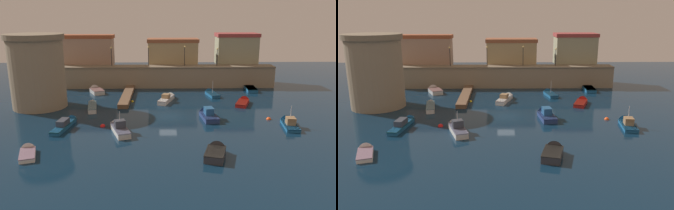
% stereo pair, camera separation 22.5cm
% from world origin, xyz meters
% --- Properties ---
extents(ground_plane, '(107.75, 107.75, 0.00)m').
position_xyz_m(ground_plane, '(0.00, 0.00, 0.00)').
color(ground_plane, '#0C2338').
extents(quay_wall, '(42.40, 3.54, 4.21)m').
position_xyz_m(quay_wall, '(0.00, 19.58, 2.12)').
color(quay_wall, gray).
rests_on(quay_wall, ground).
extents(old_town_backdrop, '(41.03, 5.20, 6.27)m').
position_xyz_m(old_town_backdrop, '(0.93, 23.37, 6.92)').
color(old_town_backdrop, tan).
rests_on(old_town_backdrop, ground).
extents(fortress_tower, '(8.77, 8.77, 11.25)m').
position_xyz_m(fortress_tower, '(-19.87, 5.34, 5.69)').
color(fortress_tower, gray).
rests_on(fortress_tower, ground).
extents(pier_dock, '(1.65, 14.22, 0.70)m').
position_xyz_m(pier_dock, '(-6.88, 10.85, 0.34)').
color(pier_dock, brown).
rests_on(pier_dock, ground).
extents(quay_lamp_0, '(0.32, 0.32, 3.72)m').
position_xyz_m(quay_lamp_0, '(-10.57, 19.58, 6.66)').
color(quay_lamp_0, black).
rests_on(quay_lamp_0, quay_wall).
extents(quay_lamp_1, '(0.32, 0.32, 3.81)m').
position_xyz_m(quay_lamp_1, '(-3.37, 19.58, 6.71)').
color(quay_lamp_1, black).
rests_on(quay_lamp_1, quay_wall).
extents(quay_lamp_2, '(0.32, 0.32, 3.86)m').
position_xyz_m(quay_lamp_2, '(3.67, 19.58, 6.74)').
color(quay_lamp_2, black).
rests_on(quay_lamp_2, quay_wall).
extents(quay_lamp_3, '(0.32, 0.32, 3.43)m').
position_xyz_m(quay_lamp_3, '(10.04, 19.58, 6.49)').
color(quay_lamp_3, black).
rests_on(quay_lamp_3, quay_wall).
extents(moored_boat_0, '(3.34, 6.82, 1.65)m').
position_xyz_m(moored_boat_0, '(0.11, 8.84, 0.44)').
color(moored_boat_0, white).
rests_on(moored_boat_0, ground).
extents(moored_boat_1, '(2.91, 4.46, 1.77)m').
position_xyz_m(moored_boat_1, '(4.62, -13.86, 0.44)').
color(moored_boat_1, '#333338').
rests_on(moored_boat_1, ground).
extents(moored_boat_2, '(2.38, 5.25, 3.14)m').
position_xyz_m(moored_boat_2, '(7.94, 12.65, 0.30)').
color(moored_boat_2, '#195689').
rests_on(moored_boat_2, ground).
extents(moored_boat_3, '(2.41, 5.60, 2.19)m').
position_xyz_m(moored_boat_3, '(5.54, -0.75, 0.48)').
color(moored_boat_3, navy).
rests_on(moored_boat_3, ground).
extents(moored_boat_4, '(2.16, 6.32, 1.75)m').
position_xyz_m(moored_boat_4, '(16.11, 17.26, 0.33)').
color(moored_boat_4, '#195689').
rests_on(moored_boat_4, ground).
extents(moored_boat_5, '(2.69, 4.41, 1.41)m').
position_xyz_m(moored_boat_5, '(-14.95, -12.99, 0.26)').
color(moored_boat_5, white).
rests_on(moored_boat_5, ground).
extents(moored_boat_6, '(3.43, 6.30, 3.13)m').
position_xyz_m(moored_boat_6, '(-6.30, -6.12, 0.50)').
color(moored_boat_6, silver).
rests_on(moored_boat_6, ground).
extents(moored_boat_7, '(2.44, 5.84, 3.36)m').
position_xyz_m(moored_boat_7, '(15.73, -4.28, 0.36)').
color(moored_boat_7, '#195689').
rests_on(moored_boat_7, ground).
extents(moored_boat_8, '(2.32, 6.46, 1.13)m').
position_xyz_m(moored_boat_8, '(-11.64, 4.44, 0.39)').
color(moored_boat_8, silver).
rests_on(moored_boat_8, ground).
extents(moored_boat_11, '(3.42, 5.36, 1.50)m').
position_xyz_m(moored_boat_11, '(12.38, 6.56, 0.30)').
color(moored_boat_11, red).
rests_on(moored_boat_11, ground).
extents(moored_boat_12, '(2.05, 7.49, 1.55)m').
position_xyz_m(moored_boat_12, '(-13.36, -4.07, 0.39)').
color(moored_boat_12, '#195689').
rests_on(moored_boat_12, ground).
extents(moored_boat_13, '(3.59, 4.76, 1.80)m').
position_xyz_m(moored_boat_13, '(-13.03, 14.93, 0.41)').
color(moored_boat_13, silver).
rests_on(moored_boat_13, ground).
extents(mooring_buoy_0, '(0.67, 0.67, 0.67)m').
position_xyz_m(mooring_buoy_0, '(13.89, -1.89, 0.00)').
color(mooring_buoy_0, '#EA4C19').
rests_on(mooring_buoy_0, ground).
extents(mooring_buoy_1, '(0.69, 0.69, 0.69)m').
position_xyz_m(mooring_buoy_1, '(-8.59, -4.41, 0.00)').
color(mooring_buoy_1, red).
rests_on(mooring_buoy_1, ground).
extents(mooring_buoy_2, '(0.48, 0.48, 0.48)m').
position_xyz_m(mooring_buoy_2, '(-5.75, 8.09, 0.00)').
color(mooring_buoy_2, yellow).
rests_on(mooring_buoy_2, ground).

